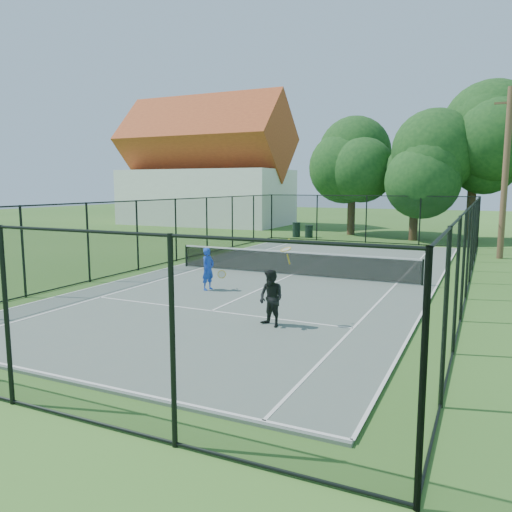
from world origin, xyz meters
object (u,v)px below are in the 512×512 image
at_px(trash_bin_left, 296,230).
at_px(utility_pole, 505,173).
at_px(tennis_net, 292,262).
at_px(player_blue, 208,269).
at_px(player_black, 271,298).
at_px(trash_bin_right, 309,231).

height_order(trash_bin_left, utility_pole, utility_pole).
xyz_separation_m(tennis_net, utility_pole, (7.62, 9.00, 3.63)).
xyz_separation_m(tennis_net, player_blue, (-1.57, -3.91, 0.21)).
bearing_deg(player_blue, utility_pole, 54.55).
relative_size(player_blue, player_black, 0.66).
height_order(trash_bin_right, utility_pole, utility_pole).
height_order(player_blue, player_black, player_black).
distance_m(trash_bin_left, player_black, 22.76).
bearing_deg(trash_bin_right, trash_bin_left, -179.17).
bearing_deg(tennis_net, utility_pole, 49.74).
bearing_deg(player_black, trash_bin_right, 106.68).
relative_size(tennis_net, trash_bin_right, 11.56).
bearing_deg(utility_pole, player_black, -108.76).
height_order(trash_bin_right, player_black, player_black).
height_order(utility_pole, player_black, utility_pole).
xyz_separation_m(trash_bin_right, player_black, (6.45, -21.54, 0.35)).
distance_m(tennis_net, trash_bin_right, 15.08).
distance_m(utility_pole, player_black, 17.33).
bearing_deg(tennis_net, player_blue, -111.84).
height_order(trash_bin_right, player_blue, player_blue).
bearing_deg(trash_bin_left, trash_bin_right, 0.83).
relative_size(trash_bin_right, player_black, 0.40).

